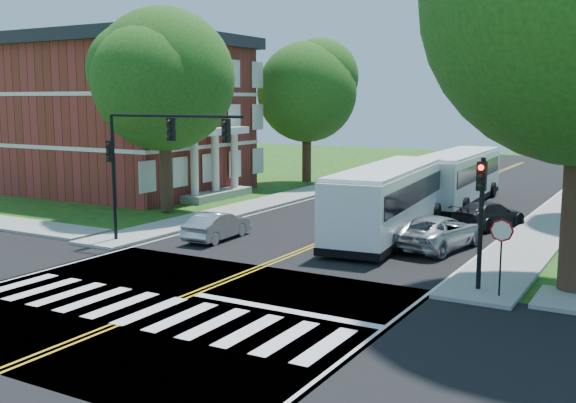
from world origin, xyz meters
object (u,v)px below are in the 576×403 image
Objects in this scene: hatchback at (217,226)px; signal_ne at (481,206)px; signal_nw at (152,148)px; bus_lead at (390,199)px; dark_sedan at (488,215)px; bus_follow at (458,177)px; suv at (438,232)px.

signal_ne is at bearing 164.42° from hatchback.
signal_nw is at bearing 60.33° from hatchback.
signal_nw reaches higher than bus_lead.
dark_sedan is (3.71, 4.07, -1.07)m from bus_lead.
bus_lead is 5.61m from dark_sedan.
signal_ne is 0.95× the size of dark_sedan.
bus_lead is (-6.22, 7.86, -1.21)m from signal_ne.
dark_sedan is at bearing 114.75° from bus_follow.
bus_follow is 3.19× the size of hatchback.
suv is at bearing 29.09° from signal_nw.
dark_sedan is at bearing -87.82° from suv.
bus_lead is 3.28× the size of hatchback.
signal_nw reaches higher than suv.
signal_ne is at bearing 0.05° from signal_nw.
bus_follow is at bearing -68.22° from suv.
hatchback is (-6.46, -5.09, -1.09)m from bus_lead.
signal_nw is at bearing 65.07° from bus_follow.
suv is (2.84, -13.01, -0.97)m from bus_follow.
dark_sedan is (10.16, 9.17, 0.02)m from hatchback.
signal_nw is 0.55× the size of bus_lead.
signal_ne is at bearing 128.13° from suv.
signal_ne is 1.11× the size of hatchback.
bus_follow is at bearing -96.60° from bus_lead.
signal_nw is 1.36× the size of suv.
signal_nw reaches higher than dark_sedan.
suv is 6.00m from dark_sedan.
bus_lead reaches higher than bus_follow.
signal_ne reaches higher than hatchback.
bus_follow is (-6.11, 19.00, -1.25)m from signal_ne.
signal_ne is 0.34× the size of bus_lead.
bus_lead is at bearing 128.36° from signal_ne.
suv is (-3.27, 5.99, -2.22)m from signal_ne.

